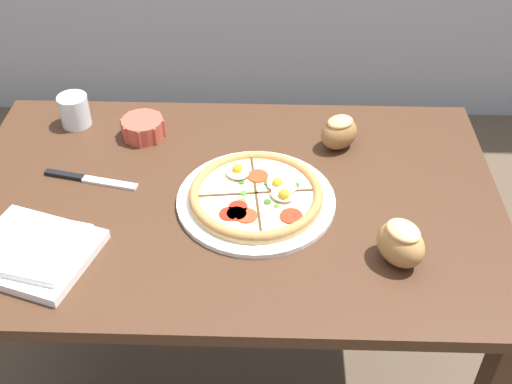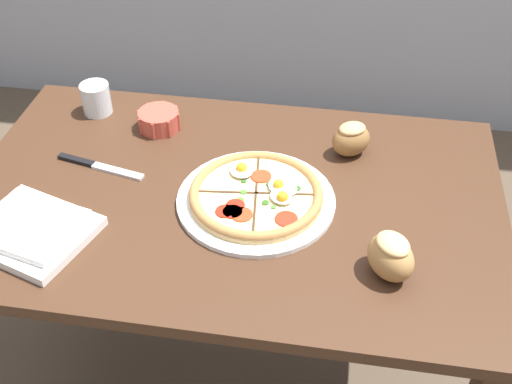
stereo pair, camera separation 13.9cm
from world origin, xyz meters
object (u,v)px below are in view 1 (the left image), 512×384
object	(u,v)px
knife_main	(89,179)
bread_piece_mid	(339,132)
napkin_folded	(32,250)
ramekin_bowl	(143,127)
water_glass	(75,112)
dining_table	(231,232)
pizza	(256,196)
bread_piece_near	(401,243)

from	to	relation	value
knife_main	bread_piece_mid	bearing A→B (deg)	26.98
napkin_folded	bread_piece_mid	world-z (taller)	bread_piece_mid
bread_piece_mid	knife_main	bearing A→B (deg)	-165.45
ramekin_bowl	knife_main	size ratio (longest dim) A/B	0.49
knife_main	water_glass	size ratio (longest dim) A/B	2.76
ramekin_bowl	napkin_folded	world-z (taller)	ramekin_bowl
knife_main	dining_table	bearing A→B (deg)	4.66
bread_piece_mid	pizza	bearing A→B (deg)	-132.15
dining_table	bread_piece_mid	distance (m)	0.36
ramekin_bowl	water_glass	bearing A→B (deg)	165.39
bread_piece_mid	bread_piece_near	bearing A→B (deg)	-76.32
ramekin_bowl	knife_main	bearing A→B (deg)	-117.62
dining_table	ramekin_bowl	distance (m)	0.35
pizza	bread_piece_mid	bearing A→B (deg)	47.85
napkin_folded	ramekin_bowl	bearing A→B (deg)	70.22
knife_main	napkin_folded	bearing A→B (deg)	-90.87
napkin_folded	bread_piece_mid	bearing A→B (deg)	31.67
bread_piece_mid	water_glass	xyz separation A→B (m)	(-0.66, 0.08, -0.01)
dining_table	bread_piece_near	distance (m)	0.42
dining_table	pizza	size ratio (longest dim) A/B	3.47
dining_table	bread_piece_near	size ratio (longest dim) A/B	9.26
dining_table	bread_piece_mid	bearing A→B (deg)	37.43
dining_table	bread_piece_near	xyz separation A→B (m)	(0.35, -0.19, 0.16)
pizza	ramekin_bowl	world-z (taller)	pizza
napkin_folded	knife_main	world-z (taller)	napkin_folded
ramekin_bowl	napkin_folded	bearing A→B (deg)	-109.78
knife_main	pizza	bearing A→B (deg)	3.01
knife_main	water_glass	xyz separation A→B (m)	(-0.08, 0.23, 0.03)
dining_table	water_glass	distance (m)	0.51
pizza	ramekin_bowl	bearing A→B (deg)	139.60
napkin_folded	bread_piece_near	size ratio (longest dim) A/B	2.20
ramekin_bowl	bread_piece_mid	xyz separation A→B (m)	(0.48, -0.03, 0.02)
water_glass	pizza	bearing A→B (deg)	-31.99
ramekin_bowl	bread_piece_near	distance (m)	0.71
dining_table	ramekin_bowl	size ratio (longest dim) A/B	10.95
knife_main	water_glass	world-z (taller)	water_glass
pizza	napkin_folded	distance (m)	0.48
bread_piece_mid	knife_main	distance (m)	0.60
bread_piece_mid	napkin_folded	bearing A→B (deg)	-148.33
napkin_folded	bread_piece_near	xyz separation A→B (m)	(0.73, 0.01, 0.03)
knife_main	ramekin_bowl	bearing A→B (deg)	74.82
bread_piece_mid	water_glass	distance (m)	0.67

